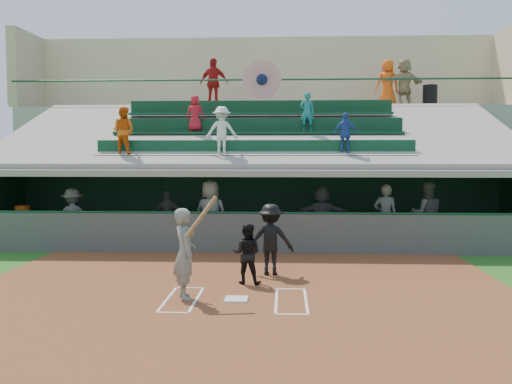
{
  "coord_description": "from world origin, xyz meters",
  "views": [
    {
      "loc": [
        0.89,
        -10.45,
        2.78
      ],
      "look_at": [
        0.19,
        3.5,
        1.8
      ],
      "focal_mm": 40.0,
      "sensor_mm": 36.0,
      "label": 1
    }
  ],
  "objects_px": {
    "catcher": "(247,254)",
    "trash_bin": "(430,96)",
    "white_table": "(24,231)",
    "home_plate": "(236,299)",
    "water_cooler": "(22,213)",
    "batter_at_plate": "(185,253)"
  },
  "relations": [
    {
      "from": "catcher",
      "to": "trash_bin",
      "type": "xyz_separation_m",
      "value": [
        6.6,
        11.58,
        4.38
      ]
    },
    {
      "from": "catcher",
      "to": "white_table",
      "type": "bearing_deg",
      "value": -26.97
    },
    {
      "from": "home_plate",
      "to": "water_cooler",
      "type": "distance_m",
      "value": 9.44
    },
    {
      "from": "batter_at_plate",
      "to": "catcher",
      "type": "bearing_deg",
      "value": 49.94
    },
    {
      "from": "home_plate",
      "to": "catcher",
      "type": "height_order",
      "value": "catcher"
    },
    {
      "from": "catcher",
      "to": "white_table",
      "type": "xyz_separation_m",
      "value": [
        -7.08,
        4.93,
        -0.26
      ]
    },
    {
      "from": "home_plate",
      "to": "catcher",
      "type": "distance_m",
      "value": 1.48
    },
    {
      "from": "catcher",
      "to": "water_cooler",
      "type": "height_order",
      "value": "catcher"
    },
    {
      "from": "batter_at_plate",
      "to": "white_table",
      "type": "relative_size",
      "value": 2.44
    },
    {
      "from": "home_plate",
      "to": "catcher",
      "type": "bearing_deg",
      "value": 85.3
    },
    {
      "from": "home_plate",
      "to": "white_table",
      "type": "relative_size",
      "value": 0.54
    },
    {
      "from": "trash_bin",
      "to": "catcher",
      "type": "bearing_deg",
      "value": -119.69
    },
    {
      "from": "water_cooler",
      "to": "catcher",
      "type": "bearing_deg",
      "value": -34.66
    },
    {
      "from": "white_table",
      "to": "trash_bin",
      "type": "xyz_separation_m",
      "value": [
        13.68,
        6.65,
        4.64
      ]
    },
    {
      "from": "catcher",
      "to": "trash_bin",
      "type": "height_order",
      "value": "trash_bin"
    },
    {
      "from": "batter_at_plate",
      "to": "white_table",
      "type": "distance_m",
      "value": 8.65
    },
    {
      "from": "home_plate",
      "to": "water_cooler",
      "type": "xyz_separation_m",
      "value": [
        -7.01,
        6.27,
        0.92
      ]
    },
    {
      "from": "home_plate",
      "to": "water_cooler",
      "type": "relative_size",
      "value": 0.99
    },
    {
      "from": "catcher",
      "to": "water_cooler",
      "type": "relative_size",
      "value": 2.93
    },
    {
      "from": "white_table",
      "to": "water_cooler",
      "type": "xyz_separation_m",
      "value": [
        -0.04,
        -0.01,
        0.57
      ]
    },
    {
      "from": "water_cooler",
      "to": "batter_at_plate",
      "type": "bearing_deg",
      "value": -45.82
    },
    {
      "from": "home_plate",
      "to": "catcher",
      "type": "relative_size",
      "value": 0.34
    }
  ]
}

